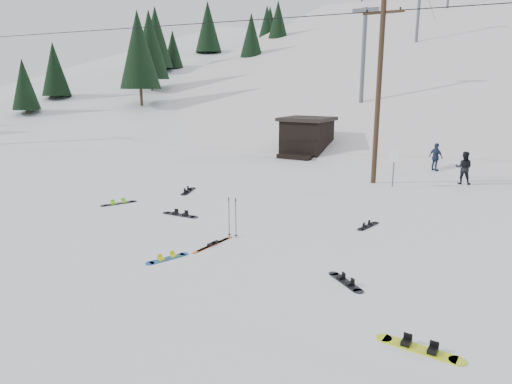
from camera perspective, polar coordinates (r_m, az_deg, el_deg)
The scene contains 21 objects.
ground at distance 13.55m, azimuth -11.58°, elevation -8.64°, with size 200.00×200.00×0.00m, color white.
ski_slope at distance 67.00m, azimuth 22.16°, elevation -2.46°, with size 60.00×75.00×45.00m, color white.
ridge_left at distance 74.29m, azimuth -7.21°, elevation 0.69°, with size 34.00×85.00×38.00m, color white.
treeline_left at distance 65.28m, azimuth -10.41°, elevation 8.63°, with size 20.00×64.00×10.00m, color black, non-canonical shape.
treeline_crest at distance 95.75m, azimuth 25.68°, elevation 8.96°, with size 50.00×6.00×10.00m, color black, non-canonical shape.
utility_pole at distance 24.15m, azimuth 15.07°, elevation 12.06°, with size 2.00×0.26×9.00m.
trail_sign at distance 23.76m, azimuth 16.86°, elevation 3.67°, with size 0.50×0.09×1.85m.
lift_hut at distance 33.29m, azimuth 6.32°, elevation 6.90°, with size 3.40×4.10×2.75m.
lift_tower_near at distance 41.30m, azimuth 13.31°, elevation 16.87°, with size 2.20×0.36×8.00m.
lift_tower_mid at distance 61.28m, azimuth 19.71°, elevation 21.30°, with size 2.20×0.36×8.00m.
hero_snowboard at distance 13.79m, azimuth -11.02°, elevation -8.12°, with size 0.63×1.34×0.10m.
hero_skis at distance 14.73m, azimuth -5.40°, elevation -6.51°, with size 0.24×1.88×0.10m.
ski_poles at distance 15.26m, azimuth -2.96°, elevation -3.13°, with size 0.37×0.10×1.35m.
board_scatter_a at distance 18.16m, azimuth -9.46°, elevation -2.80°, with size 1.65×0.37×0.12m.
board_scatter_b at distance 22.12m, azimuth -8.46°, elevation 0.13°, with size 0.82×1.61×0.12m.
board_scatter_c at distance 20.51m, azimuth -16.78°, elevation -1.34°, with size 0.82×1.47×0.11m.
board_scatter_d at distance 12.25m, azimuth 11.12°, elevation -10.94°, with size 1.19×0.97×0.10m.
board_scatter_e at distance 9.83m, azimuth 19.72°, elevation -17.91°, with size 1.70×0.41×0.12m.
board_scatter_f at distance 17.02m, azimuth 13.85°, elevation -4.12°, with size 0.48×1.35×0.10m.
skier_dark at distance 25.75m, azimuth 24.54°, elevation 2.77°, with size 0.82×0.64×1.69m, color black.
skier_navy at distance 29.05m, azimuth 21.56°, elevation 4.08°, with size 0.98×0.41×1.67m, color #1D2948.
Camera 1 is at (8.57, -9.24, 4.99)m, focal length 32.00 mm.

